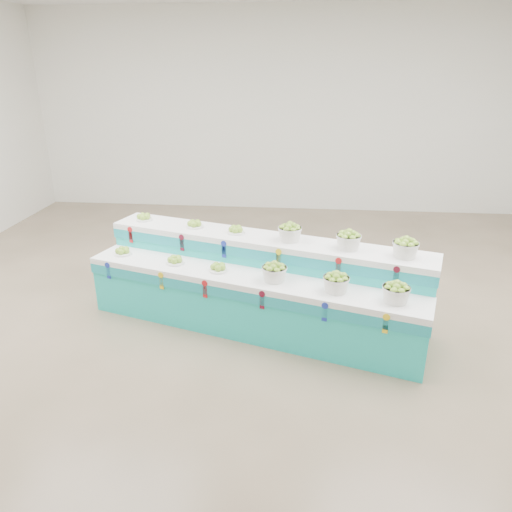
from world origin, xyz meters
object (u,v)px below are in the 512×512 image
at_px(display_stand, 256,284).
at_px(plate_upper_mid, 195,224).
at_px(basket_lower_left, 274,272).
at_px(basket_upper_right, 405,248).

height_order(display_stand, plate_upper_mid, plate_upper_mid).
bearing_deg(display_stand, plate_upper_mid, 165.19).
height_order(basket_lower_left, basket_upper_right, basket_upper_right).
xyz_separation_m(basket_lower_left, basket_upper_right, (1.39, 0.10, 0.30)).
bearing_deg(basket_lower_left, basket_upper_right, 3.95).
relative_size(plate_upper_mid, basket_upper_right, 0.78).
relative_size(basket_lower_left, plate_upper_mid, 1.28).
bearing_deg(plate_upper_mid, display_stand, -31.86).
relative_size(display_stand, basket_lower_left, 14.48).
xyz_separation_m(display_stand, basket_lower_left, (0.23, -0.33, 0.32)).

